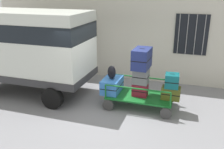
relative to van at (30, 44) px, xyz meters
The scene contains 12 objects.
ground_plane 3.40m from the van, ahead, with size 40.00×40.00×0.00m, color gray.
building_wall 3.96m from the van, 42.25° to the left, with size 12.00×0.38×5.00m.
van is the anchor object (origin of this frame).
luggage_cart 4.23m from the van, ahead, with size 2.13×1.20×0.40m.
cart_railing 4.10m from the van, ahead, with size 2.02×1.07×0.45m.
suitcase_left_bottom 3.24m from the van, ahead, with size 0.57×0.90×0.46m.
suitcase_midleft_bottom 4.15m from the van, ahead, with size 0.50×0.34×0.40m.
suitcase_midleft_middle 4.04m from the van, ahead, with size 0.49×0.41×0.50m.
suitcase_midleft_top 3.98m from the van, ahead, with size 0.53×0.82×0.62m.
suitcase_center_bottom 5.07m from the van, ahead, with size 0.58×0.36×0.40m.
suitcase_center_middle 4.98m from the van, ahead, with size 0.44×0.45×0.43m.
backpack 3.10m from the van, ahead, with size 0.27×0.22×0.44m.
Camera 1 is at (2.49, -6.89, 3.65)m, focal length 39.68 mm.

